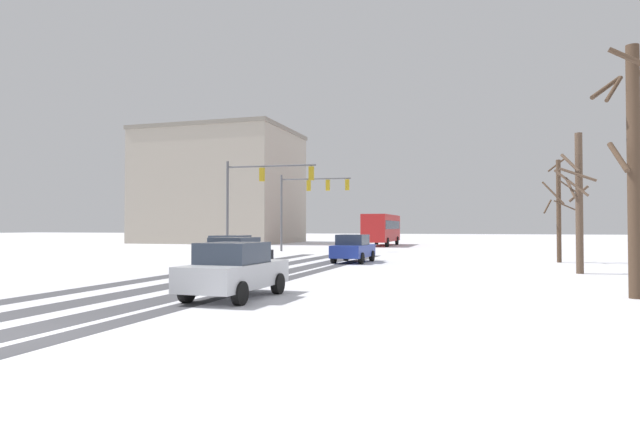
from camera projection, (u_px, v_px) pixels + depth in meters
name	position (u px, v px, depth m)	size (l,w,h in m)	color
wheel_track_left_lane	(200.00, 271.00, 24.98)	(0.99, 31.97, 0.01)	#4C4C51
wheel_track_right_lane	(241.00, 272.00, 24.36)	(1.13, 31.97, 0.01)	#4C4C51
wheel_track_center	(279.00, 273.00, 23.82)	(1.07, 31.97, 0.01)	#4C4C51
wheel_track_oncoming	(304.00, 274.00, 23.46)	(0.73, 31.97, 0.01)	#4C4C51
sidewalk_kerb_right	(507.00, 282.00, 19.61)	(4.00, 31.97, 0.12)	white
traffic_signal_near_left	(258.00, 188.00, 35.83)	(6.24, 0.72, 6.50)	#56565B
traffic_signal_far_left	(309.00, 195.00, 45.32)	(6.10, 0.70, 6.50)	#56565B
car_blue_lead	(353.00, 248.00, 31.32)	(1.91, 4.14, 1.62)	#233899
car_white_second	(231.00, 251.00, 28.26)	(1.84, 4.10, 1.62)	silver
car_black_third	(236.00, 256.00, 23.13)	(1.92, 4.15, 1.62)	black
car_silver_fourth	(235.00, 270.00, 15.62)	(1.91, 4.14, 1.62)	#B7BABF
bus_oncoming	(382.00, 227.00, 59.26)	(2.82, 11.04, 3.38)	#B21E1E
bare_tree_sidewalk_near	(633.00, 159.00, 15.64)	(2.01, 2.04, 7.39)	#4C3828
bare_tree_sidewalk_mid	(578.00, 200.00, 23.84)	(1.66, 1.56, 6.25)	brown
bare_tree_sidewalk_far	(558.00, 208.00, 31.30)	(1.93, 1.86, 6.13)	#4C3828
office_building_far_left_block	(221.00, 187.00, 70.89)	(19.02, 15.07, 14.67)	#A89E8E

